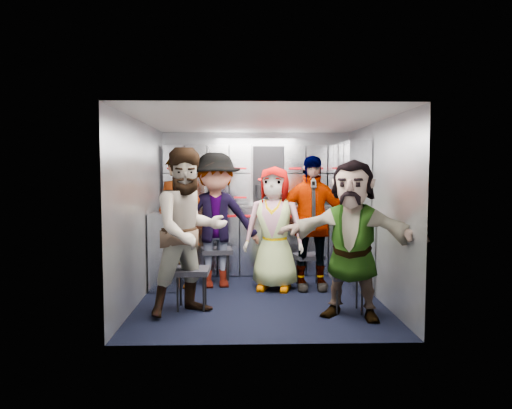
{
  "coord_description": "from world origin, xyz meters",
  "views": [
    {
      "loc": [
        -0.2,
        -5.39,
        1.5
      ],
      "look_at": [
        -0.04,
        0.35,
        1.1
      ],
      "focal_mm": 32.0,
      "sensor_mm": 36.0,
      "label": 1
    }
  ],
  "objects_px": {
    "jump_seat_near_right": "(347,277)",
    "attendant_arc_e": "(352,239)",
    "attendant_arc_d": "(310,223)",
    "attendant_arc_b": "(216,220)",
    "jump_seat_near_left": "(192,273)",
    "attendant_standing": "(178,221)",
    "attendant_arc_c": "(274,228)",
    "attendant_arc_a": "(189,231)",
    "jump_seat_mid_left": "(217,252)",
    "jump_seat_center": "(273,258)",
    "jump_seat_mid_right": "(308,258)"
  },
  "relations": [
    {
      "from": "attendant_arc_a",
      "to": "attendant_arc_d",
      "type": "bearing_deg",
      "value": 3.65
    },
    {
      "from": "jump_seat_near_left",
      "to": "jump_seat_near_right",
      "type": "xyz_separation_m",
      "value": [
        1.69,
        -0.16,
        -0.02
      ]
    },
    {
      "from": "attendant_arc_d",
      "to": "attendant_arc_e",
      "type": "bearing_deg",
      "value": -77.65
    },
    {
      "from": "jump_seat_center",
      "to": "jump_seat_near_right",
      "type": "bearing_deg",
      "value": -57.99
    },
    {
      "from": "jump_seat_near_left",
      "to": "attendant_standing",
      "type": "height_order",
      "value": "attendant_standing"
    },
    {
      "from": "jump_seat_mid_right",
      "to": "attendant_arc_d",
      "type": "xyz_separation_m",
      "value": [
        0.0,
        -0.18,
        0.49
      ]
    },
    {
      "from": "jump_seat_mid_right",
      "to": "jump_seat_near_left",
      "type": "bearing_deg",
      "value": -145.32
    },
    {
      "from": "jump_seat_mid_right",
      "to": "attendant_arc_c",
      "type": "distance_m",
      "value": 0.64
    },
    {
      "from": "attendant_arc_b",
      "to": "jump_seat_near_left",
      "type": "bearing_deg",
      "value": -110.26
    },
    {
      "from": "jump_seat_near_left",
      "to": "attendant_arc_b",
      "type": "bearing_deg",
      "value": 78.0
    },
    {
      "from": "attendant_arc_c",
      "to": "jump_seat_near_right",
      "type": "bearing_deg",
      "value": -39.39
    },
    {
      "from": "jump_seat_center",
      "to": "jump_seat_mid_right",
      "type": "bearing_deg",
      "value": -1.29
    },
    {
      "from": "attendant_arc_a",
      "to": "attendant_arc_b",
      "type": "relative_size",
      "value": 1.0
    },
    {
      "from": "jump_seat_mid_left",
      "to": "jump_seat_center",
      "type": "height_order",
      "value": "jump_seat_mid_left"
    },
    {
      "from": "jump_seat_center",
      "to": "attendant_arc_d",
      "type": "distance_m",
      "value": 0.69
    },
    {
      "from": "jump_seat_near_right",
      "to": "attendant_arc_d",
      "type": "height_order",
      "value": "attendant_arc_d"
    },
    {
      "from": "jump_seat_center",
      "to": "attendant_standing",
      "type": "height_order",
      "value": "attendant_standing"
    },
    {
      "from": "jump_seat_mid_left",
      "to": "attendant_arc_a",
      "type": "bearing_deg",
      "value": -98.82
    },
    {
      "from": "jump_seat_mid_left",
      "to": "attendant_arc_a",
      "type": "relative_size",
      "value": 0.27
    },
    {
      "from": "jump_seat_mid_right",
      "to": "attendant_arc_d",
      "type": "height_order",
      "value": "attendant_arc_d"
    },
    {
      "from": "attendant_standing",
      "to": "attendant_arc_d",
      "type": "bearing_deg",
      "value": 12.24
    },
    {
      "from": "jump_seat_near_left",
      "to": "jump_seat_center",
      "type": "xyz_separation_m",
      "value": [
        0.97,
        1.0,
        -0.02
      ]
    },
    {
      "from": "jump_seat_mid_left",
      "to": "attendant_standing",
      "type": "distance_m",
      "value": 0.68
    },
    {
      "from": "jump_seat_center",
      "to": "jump_seat_near_left",
      "type": "bearing_deg",
      "value": -134.09
    },
    {
      "from": "attendant_arc_b",
      "to": "attendant_arc_a",
      "type": "bearing_deg",
      "value": -108.43
    },
    {
      "from": "jump_seat_near_right",
      "to": "attendant_arc_b",
      "type": "height_order",
      "value": "attendant_arc_b"
    },
    {
      "from": "attendant_arc_b",
      "to": "attendant_arc_d",
      "type": "xyz_separation_m",
      "value": [
        1.22,
        -0.17,
        -0.02
      ]
    },
    {
      "from": "jump_seat_near_left",
      "to": "jump_seat_mid_left",
      "type": "distance_m",
      "value": 1.17
    },
    {
      "from": "jump_seat_mid_left",
      "to": "attendant_arc_a",
      "type": "xyz_separation_m",
      "value": [
        -0.21,
        -1.33,
        0.46
      ]
    },
    {
      "from": "attendant_arc_a",
      "to": "attendant_arc_c",
      "type": "distance_m",
      "value": 1.39
    },
    {
      "from": "jump_seat_near_left",
      "to": "attendant_arc_a",
      "type": "height_order",
      "value": "attendant_arc_a"
    },
    {
      "from": "attendant_arc_b",
      "to": "attendant_arc_c",
      "type": "height_order",
      "value": "attendant_arc_b"
    },
    {
      "from": "attendant_arc_a",
      "to": "jump_seat_center",
      "type": "bearing_deg",
      "value": 19.6
    },
    {
      "from": "jump_seat_center",
      "to": "attendant_arc_e",
      "type": "xyz_separation_m",
      "value": [
        0.72,
        -1.33,
        0.44
      ]
    },
    {
      "from": "jump_seat_near_right",
      "to": "attendant_arc_e",
      "type": "xyz_separation_m",
      "value": [
        0.0,
        -0.18,
        0.44
      ]
    },
    {
      "from": "jump_seat_near_left",
      "to": "jump_seat_mid_right",
      "type": "distance_m",
      "value": 1.73
    },
    {
      "from": "jump_seat_near_left",
      "to": "jump_seat_center",
      "type": "relative_size",
      "value": 1.04
    },
    {
      "from": "attendant_arc_c",
      "to": "attendant_arc_b",
      "type": "bearing_deg",
      "value": -177.6
    },
    {
      "from": "attendant_arc_d",
      "to": "attendant_arc_b",
      "type": "bearing_deg",
      "value": 171.65
    },
    {
      "from": "attendant_arc_c",
      "to": "attendant_arc_e",
      "type": "relative_size",
      "value": 0.96
    },
    {
      "from": "attendant_arc_b",
      "to": "attendant_arc_c",
      "type": "bearing_deg",
      "value": -19.94
    },
    {
      "from": "attendant_arc_d",
      "to": "jump_seat_center",
      "type": "bearing_deg",
      "value": 156.98
    },
    {
      "from": "jump_seat_mid_left",
      "to": "attendant_arc_d",
      "type": "xyz_separation_m",
      "value": [
        1.22,
        -0.35,
        0.44
      ]
    },
    {
      "from": "attendant_arc_e",
      "to": "attendant_arc_d",
      "type": "bearing_deg",
      "value": 125.83
    },
    {
      "from": "jump_seat_mid_left",
      "to": "jump_seat_near_right",
      "type": "xyz_separation_m",
      "value": [
        1.48,
        -1.31,
        -0.05
      ]
    },
    {
      "from": "attendant_arc_c",
      "to": "attendant_arc_d",
      "type": "relative_size",
      "value": 0.92
    },
    {
      "from": "attendant_arc_c",
      "to": "attendant_arc_e",
      "type": "distance_m",
      "value": 1.36
    },
    {
      "from": "attendant_arc_a",
      "to": "attendant_arc_b",
      "type": "xyz_separation_m",
      "value": [
        0.21,
        1.15,
        -0.0
      ]
    },
    {
      "from": "jump_seat_near_left",
      "to": "attendant_arc_e",
      "type": "distance_m",
      "value": 1.77
    },
    {
      "from": "jump_seat_center",
      "to": "attendant_arc_c",
      "type": "bearing_deg",
      "value": -90.0
    }
  ]
}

